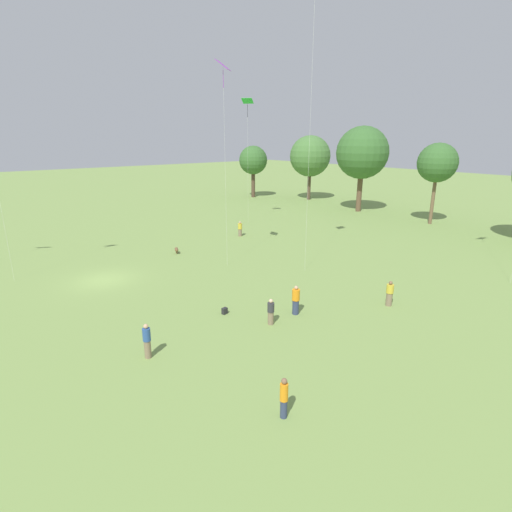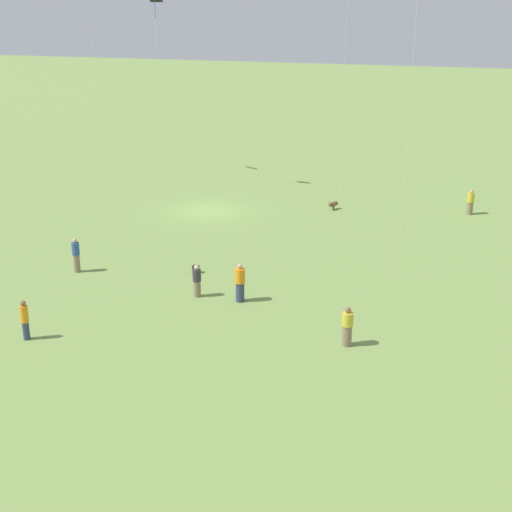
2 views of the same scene
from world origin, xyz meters
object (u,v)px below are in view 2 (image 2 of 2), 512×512
at_px(person_1, 240,283).
at_px(kite_0, 155,6).
at_px(person_2, 197,281).
at_px(person_3, 25,320).
at_px(dog_0, 333,204).
at_px(person_0, 76,255).
at_px(person_5, 347,327).
at_px(person_4, 470,202).
at_px(picnic_bag_0, 196,269).

bearing_deg(person_1, kite_0, -90.49).
height_order(person_2, person_3, person_3).
xyz_separation_m(person_1, kite_0, (-18.08, -12.66, 12.11)).
bearing_deg(kite_0, person_1, 168.73).
height_order(person_2, dog_0, person_2).
height_order(person_0, person_5, person_0).
bearing_deg(person_4, person_2, -41.29).
xyz_separation_m(person_3, dog_0, (-23.34, 7.73, -0.52)).
height_order(person_0, person_3, person_0).
distance_m(person_2, dog_0, 17.07).
bearing_deg(kite_0, person_5, 174.90).
distance_m(person_2, person_4, 21.98).
height_order(person_1, picnic_bag_0, person_1).
distance_m(person_3, person_5, 13.31).
bearing_deg(person_2, kite_0, 153.20).
distance_m(person_3, picnic_bag_0, 10.10).
relative_size(person_0, person_2, 1.16).
bearing_deg(picnic_bag_0, person_3, -21.20).
relative_size(person_4, kite_0, 0.12).
bearing_deg(person_5, person_1, 67.31).
distance_m(person_0, dog_0, 18.71).
distance_m(person_0, person_4, 25.81).
bearing_deg(person_2, person_5, 13.49).
bearing_deg(person_5, dog_0, 18.77).
height_order(person_4, picnic_bag_0, person_4).
bearing_deg(dog_0, person_5, 128.53).
height_order(kite_0, picnic_bag_0, kite_0).
relative_size(person_0, person_1, 0.98).
bearing_deg(person_5, picnic_bag_0, 62.44).
height_order(person_1, person_5, person_1).
bearing_deg(person_4, kite_0, -98.14).
bearing_deg(person_4, person_0, -56.30).
relative_size(person_5, picnic_bag_0, 4.28).
distance_m(person_1, kite_0, 25.17).
xyz_separation_m(person_0, person_4, (-17.62, 18.85, -0.11)).
relative_size(kite_0, picnic_bag_0, 35.15).
height_order(person_2, kite_0, kite_0).
xyz_separation_m(person_1, person_4, (-18.55, 9.49, -0.11)).
bearing_deg(dog_0, person_1, 111.92).
bearing_deg(person_0, picnic_bag_0, -166.42).
xyz_separation_m(person_1, person_3, (6.61, -7.09, -0.03)).
bearing_deg(person_1, dog_0, -127.67).
bearing_deg(person_0, dog_0, -126.16).
relative_size(person_0, person_5, 1.09).
xyz_separation_m(person_1, person_2, (0.11, -2.14, -0.14)).
bearing_deg(dog_0, kite_0, 18.30).
xyz_separation_m(person_1, picnic_bag_0, (-2.78, -3.45, -0.72)).
relative_size(person_1, person_3, 1.07).
xyz_separation_m(person_0, person_2, (1.03, 7.23, -0.14)).
xyz_separation_m(kite_0, dog_0, (1.35, 13.30, -12.66)).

